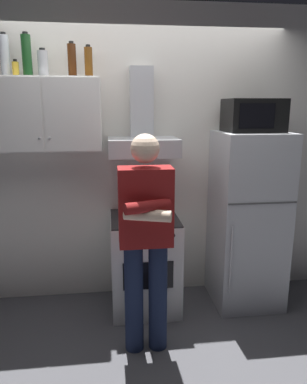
% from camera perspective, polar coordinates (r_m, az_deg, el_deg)
% --- Properties ---
extents(ground_plane, '(7.00, 7.00, 0.00)m').
position_cam_1_polar(ground_plane, '(3.36, 0.00, -19.46)').
color(ground_plane, '#4C4C51').
extents(back_wall_tiled, '(4.80, 0.10, 2.70)m').
position_cam_1_polar(back_wall_tiled, '(3.45, -1.22, 5.55)').
color(back_wall_tiled, silver).
rests_on(back_wall_tiled, ground_plane).
extents(upper_cabinet, '(0.90, 0.37, 0.60)m').
position_cam_1_polar(upper_cabinet, '(3.21, -16.42, 11.60)').
color(upper_cabinet, white).
extents(stove_oven, '(0.60, 0.62, 0.87)m').
position_cam_1_polar(stove_oven, '(3.36, -1.39, -11.00)').
color(stove_oven, white).
rests_on(stove_oven, ground_plane).
extents(range_hood, '(0.60, 0.44, 0.75)m').
position_cam_1_polar(range_hood, '(3.19, -1.73, 9.38)').
color(range_hood, '#B7BABF').
extents(refrigerator, '(0.60, 0.62, 1.60)m').
position_cam_1_polar(refrigerator, '(3.45, 14.54, -4.28)').
color(refrigerator, silver).
rests_on(refrigerator, ground_plane).
extents(microwave, '(0.48, 0.37, 0.28)m').
position_cam_1_polar(microwave, '(3.31, 15.39, 11.53)').
color(microwave, black).
rests_on(microwave, refrigerator).
extents(person_standing, '(0.38, 0.33, 1.64)m').
position_cam_1_polar(person_standing, '(2.62, -1.23, -7.18)').
color(person_standing, '#192342').
rests_on(person_standing, ground_plane).
extents(bottle_beer_brown, '(0.07, 0.07, 0.25)m').
position_cam_1_polar(bottle_beer_brown, '(3.20, -10.17, 19.46)').
color(bottle_beer_brown, brown).
rests_on(bottle_beer_brown, upper_cabinet).
extents(bottle_canister_steel, '(0.08, 0.08, 0.22)m').
position_cam_1_polar(bottle_canister_steel, '(3.24, -16.96, 18.75)').
color(bottle_canister_steel, '#B2B5BA').
rests_on(bottle_canister_steel, upper_cabinet).
extents(bottle_vodka_clear, '(0.07, 0.07, 0.34)m').
position_cam_1_polar(bottle_vodka_clear, '(3.34, -22.31, 19.20)').
color(bottle_vodka_clear, silver).
rests_on(bottle_vodka_clear, upper_cabinet).
extents(bottle_rum_dark, '(0.07, 0.07, 0.28)m').
position_cam_1_polar(bottle_rum_dark, '(3.23, -12.68, 19.53)').
color(bottle_rum_dark, '#47230F').
rests_on(bottle_rum_dark, upper_cabinet).
extents(bottle_spice_jar, '(0.05, 0.05, 0.13)m').
position_cam_1_polar(bottle_spice_jar, '(3.25, -20.84, 17.65)').
color(bottle_spice_jar, gold).
rests_on(bottle_spice_jar, upper_cabinet).
extents(bottle_wine_green, '(0.08, 0.08, 0.34)m').
position_cam_1_polar(bottle_wine_green, '(3.26, -19.29, 19.59)').
color(bottle_wine_green, '#19471E').
rests_on(bottle_wine_green, upper_cabinet).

